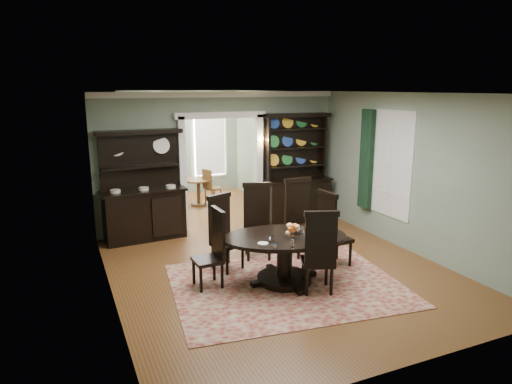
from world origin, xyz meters
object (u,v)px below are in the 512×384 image
(welsh_dresser, at_px, (296,182))
(parlor_table, at_px, (199,188))
(dining_table, at_px, (285,250))
(sideboard, at_px, (144,202))

(welsh_dresser, xyz_separation_m, parlor_table, (-1.74, 2.20, -0.44))
(dining_table, height_order, parlor_table, dining_table)
(dining_table, xyz_separation_m, parlor_table, (0.16, 5.31, -0.08))
(dining_table, xyz_separation_m, sideboard, (-1.66, 3.12, 0.24))
(sideboard, xyz_separation_m, parlor_table, (1.82, 2.19, -0.32))
(sideboard, relative_size, welsh_dresser, 0.90)
(dining_table, distance_m, welsh_dresser, 3.66)
(dining_table, relative_size, welsh_dresser, 0.90)
(dining_table, height_order, welsh_dresser, welsh_dresser)
(dining_table, relative_size, parlor_table, 2.93)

